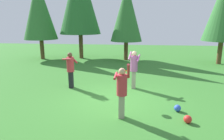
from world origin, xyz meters
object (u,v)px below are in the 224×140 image
person_catcher (134,66)px  tree_far_left (39,9)px  tree_center (127,13)px  person_thrower (122,89)px  ball_red (188,119)px  person_bystander (70,67)px  frisbee (125,71)px  ball_blue (177,108)px

person_catcher → tree_far_left: tree_far_left is taller
tree_center → person_thrower: bearing=-88.4°
person_thrower → ball_red: size_ratio=7.33×
person_thrower → person_bystander: 3.84m
person_thrower → tree_center: bearing=3.0°
person_catcher → frisbee: (-0.34, -1.84, 0.22)m
ball_blue → tree_center: 10.61m
tree_center → ball_blue: bearing=-77.1°
frisbee → tree_center: tree_center is taller
ball_blue → person_catcher: bearing=122.7°
ball_blue → tree_center: (-2.22, 9.72, 3.64)m
tree_far_left → ball_red: bearing=-47.5°
frisbee → ball_red: 2.73m
person_catcher → ball_red: bearing=38.2°
person_bystander → ball_blue: person_bystander is taller
person_thrower → tree_center: size_ratio=0.31×
person_catcher → frisbee: bearing=-0.0°
person_catcher → ball_blue: 3.02m
person_bystander → tree_far_left: (-4.73, 7.25, 3.04)m
ball_red → tree_far_left: bearing=132.5°
ball_blue → tree_far_left: size_ratio=0.04×
person_thrower → person_catcher: 3.12m
person_catcher → frisbee: person_catcher is taller
person_thrower → frisbee: 1.29m
person_catcher → tree_far_left: bearing=-121.7°
person_thrower → person_catcher: person_thrower is taller
person_bystander → ball_blue: bearing=5.7°
ball_red → ball_blue: bearing=99.8°
person_thrower → ball_red: (2.07, -0.15, -0.87)m
person_bystander → tree_center: 8.36m
person_bystander → tree_center: tree_center is taller
frisbee → ball_blue: (1.90, -0.58, -1.16)m
tree_far_left → frisbee: bearing=-50.3°
ball_red → person_catcher: bearing=117.6°
tree_center → tree_far_left: size_ratio=0.93×
tree_center → tree_far_left: 7.03m
person_catcher → ball_red: (1.70, -3.25, -0.93)m
ball_blue → tree_center: size_ratio=0.04×
person_catcher → tree_far_left: size_ratio=0.27×
person_bystander → ball_red: 5.61m
person_thrower → tree_far_left: tree_far_left is taller
frisbee → tree_center: 9.48m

